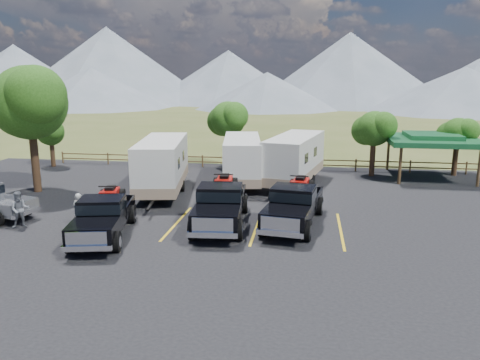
# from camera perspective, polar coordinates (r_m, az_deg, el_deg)

# --- Properties ---
(ground) EXTENTS (320.00, 320.00, 0.00)m
(ground) POSITION_cam_1_polar(r_m,az_deg,el_deg) (19.46, -5.22, -9.17)
(ground) COLOR #485423
(ground) RESTS_ON ground
(asphalt_lot) EXTENTS (44.00, 34.00, 0.04)m
(asphalt_lot) POSITION_cam_1_polar(r_m,az_deg,el_deg) (22.20, -3.41, -6.30)
(asphalt_lot) COLOR black
(asphalt_lot) RESTS_ON ground
(stall_lines) EXTENTS (12.12, 5.50, 0.01)m
(stall_lines) POSITION_cam_1_polar(r_m,az_deg,el_deg) (23.12, -2.90, -5.45)
(stall_lines) COLOR gold
(stall_lines) RESTS_ON asphalt_lot
(tree_big_nw) EXTENTS (5.54, 5.18, 7.84)m
(tree_big_nw) POSITION_cam_1_polar(r_m,az_deg,el_deg) (31.53, -24.32, 8.58)
(tree_big_nw) COLOR #2F1E12
(tree_big_nw) RESTS_ON ground
(tree_ne_a) EXTENTS (3.11, 2.92, 4.76)m
(tree_ne_a) POSITION_cam_1_polar(r_m,az_deg,el_deg) (35.07, 16.00, 6.02)
(tree_ne_a) COLOR #2F1E12
(tree_ne_a) RESTS_ON ground
(tree_ne_b) EXTENTS (2.77, 2.59, 4.27)m
(tree_ne_b) POSITION_cam_1_polar(r_m,az_deg,el_deg) (37.33, 24.97, 5.16)
(tree_ne_b) COLOR #2F1E12
(tree_ne_b) RESTS_ON ground
(tree_north) EXTENTS (3.46, 3.24, 5.25)m
(tree_north) POSITION_cam_1_polar(r_m,az_deg,el_deg) (37.27, -1.52, 7.41)
(tree_north) COLOR #2F1E12
(tree_north) RESTS_ON ground
(tree_nw_small) EXTENTS (2.59, 2.43, 3.85)m
(tree_nw_small) POSITION_cam_1_polar(r_m,az_deg,el_deg) (40.36, -22.10, 5.39)
(tree_nw_small) COLOR #2F1E12
(tree_nw_small) RESTS_ON ground
(rail_fence) EXTENTS (36.12, 0.12, 1.00)m
(rail_fence) POSITION_cam_1_polar(r_m,az_deg,el_deg) (36.72, 4.58, 2.21)
(rail_fence) COLOR brown
(rail_fence) RESTS_ON ground
(pavilion) EXTENTS (6.20, 6.20, 3.22)m
(pavilion) POSITION_cam_1_polar(r_m,az_deg,el_deg) (35.88, 22.34, 4.59)
(pavilion) COLOR brown
(pavilion) RESTS_ON ground
(mountain_range) EXTENTS (209.00, 71.00, 20.00)m
(mountain_range) POSITION_cam_1_polar(r_m,az_deg,el_deg) (124.10, 2.92, 12.88)
(mountain_range) COLOR slate
(mountain_range) RESTS_ON ground
(rig_left) EXTENTS (3.20, 6.44, 2.06)m
(rig_left) POSITION_cam_1_polar(r_m,az_deg,el_deg) (22.15, -16.29, -4.09)
(rig_left) COLOR black
(rig_left) RESTS_ON asphalt_lot
(rig_center) EXTENTS (2.81, 6.91, 2.26)m
(rig_center) POSITION_cam_1_polar(r_m,az_deg,el_deg) (22.92, -2.34, -2.78)
(rig_center) COLOR black
(rig_center) RESTS_ON asphalt_lot
(rig_right) EXTENTS (3.04, 6.78, 2.19)m
(rig_right) POSITION_cam_1_polar(r_m,az_deg,el_deg) (23.05, 6.61, -2.86)
(rig_right) COLOR black
(rig_right) RESTS_ON asphalt_lot
(trailer_left) EXTENTS (3.74, 9.64, 3.33)m
(trailer_left) POSITION_cam_1_polar(r_m,az_deg,el_deg) (29.30, -9.45, 1.77)
(trailer_left) COLOR white
(trailer_left) RESTS_ON asphalt_lot
(trailer_center) EXTENTS (3.36, 9.08, 3.14)m
(trailer_center) POSITION_cam_1_polar(r_m,az_deg,el_deg) (31.32, 0.24, 2.45)
(trailer_center) COLOR white
(trailer_center) RESTS_ON asphalt_lot
(trailer_right) EXTENTS (4.03, 9.49, 3.29)m
(trailer_right) POSITION_cam_1_polar(r_m,az_deg,el_deg) (31.29, 6.66, 2.50)
(trailer_right) COLOR white
(trailer_right) RESTS_ON asphalt_lot
(person_a) EXTENTS (0.66, 0.46, 1.72)m
(person_a) POSITION_cam_1_polar(r_m,az_deg,el_deg) (23.66, -19.00, -3.55)
(person_a) COLOR #BABABA
(person_a) RESTS_ON asphalt_lot
(person_b) EXTENTS (1.09, 1.01, 1.78)m
(person_b) POSITION_cam_1_polar(r_m,az_deg,el_deg) (24.80, -25.25, -3.28)
(person_b) COLOR slate
(person_b) RESTS_ON asphalt_lot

